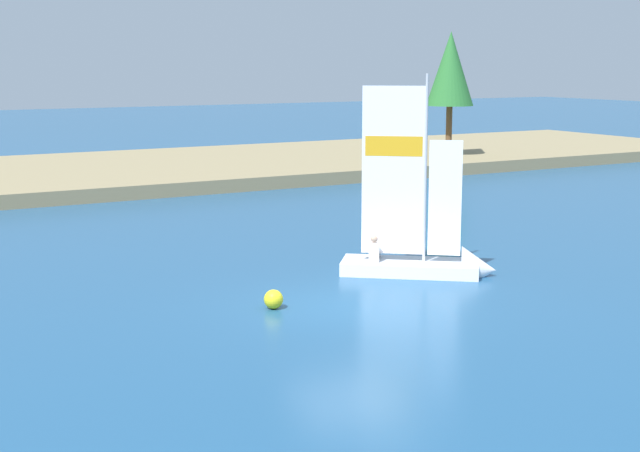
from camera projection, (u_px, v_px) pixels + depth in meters
The scene contains 5 objects.
ground_plane at pixel (343, 308), 22.14m from camera, with size 200.00×200.00×0.00m, color navy.
shore_bank at pixel (63, 175), 45.60m from camera, with size 80.00×16.00×0.63m, color #897A56.
shoreline_tree_centre at pixel (450, 69), 51.27m from camera, with size 2.68×2.68×6.97m.
sailboat at pixel (436, 259), 25.53m from camera, with size 4.22×3.74×6.05m.
channel_buoy at pixel (274, 299), 22.03m from camera, with size 0.47×0.47×0.47m, color yellow.
Camera 1 is at (-11.00, -18.41, 5.90)m, focal length 51.11 mm.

